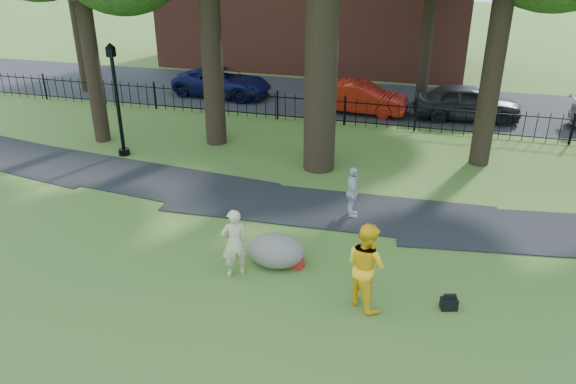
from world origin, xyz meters
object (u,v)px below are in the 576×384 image
(woman, at_px, (234,243))
(red_sedan, at_px, (360,98))
(lamppost, at_px, (118,102))
(man, at_px, (366,266))
(boulder, at_px, (276,249))

(woman, bearing_deg, red_sedan, -128.55)
(woman, height_order, lamppost, lamppost)
(woman, xyz_separation_m, man, (3.24, -0.38, 0.15))
(man, bearing_deg, red_sedan, -41.05)
(man, distance_m, red_sedan, 14.70)
(woman, distance_m, lamppost, 9.48)
(man, height_order, red_sedan, man)
(boulder, bearing_deg, lamppost, 143.35)
(woman, relative_size, boulder, 1.22)
(woman, height_order, red_sedan, woman)
(boulder, bearing_deg, red_sedan, 89.83)
(man, bearing_deg, lamppost, 5.54)
(woman, distance_m, red_sedan, 14.14)
(woman, xyz_separation_m, red_sedan, (0.87, 14.12, -0.18))
(boulder, bearing_deg, man, -24.98)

